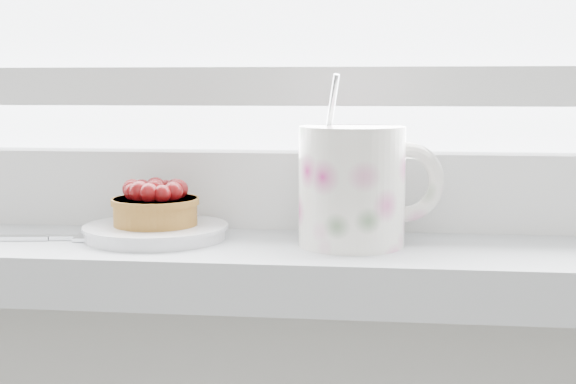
# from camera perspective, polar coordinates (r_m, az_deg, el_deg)

# --- Properties ---
(saucer) EXTENTS (0.12, 0.12, 0.01)m
(saucer) POSITION_cam_1_polar(r_m,az_deg,el_deg) (0.70, -9.37, -2.80)
(saucer) COLOR white
(saucer) RESTS_ON windowsill
(raspberry_tart) EXTENTS (0.07, 0.07, 0.04)m
(raspberry_tart) POSITION_cam_1_polar(r_m,az_deg,el_deg) (0.70, -9.41, -0.86)
(raspberry_tart) COLOR brown
(raspberry_tart) RESTS_ON saucer
(floral_mug) EXTENTS (0.13, 0.11, 0.14)m
(floral_mug) POSITION_cam_1_polar(r_m,az_deg,el_deg) (0.66, 4.83, 0.60)
(floral_mug) COLOR white
(floral_mug) RESTS_ON windowsill
(fork) EXTENTS (0.22, 0.05, 0.00)m
(fork) POSITION_cam_1_polar(r_m,az_deg,el_deg) (0.72, -18.01, -3.11)
(fork) COLOR silver
(fork) RESTS_ON windowsill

